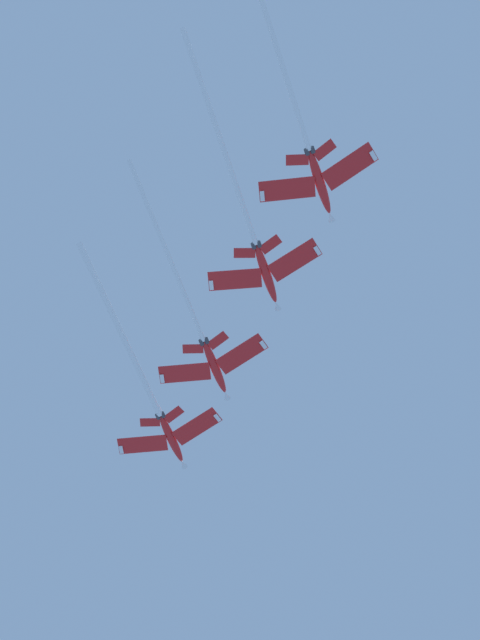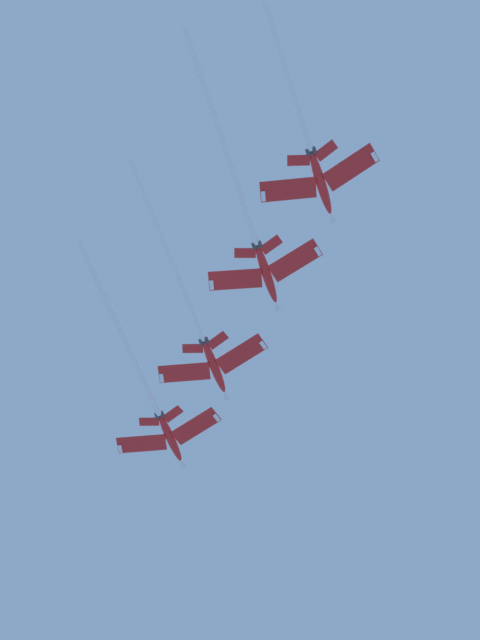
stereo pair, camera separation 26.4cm
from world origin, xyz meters
name	(u,v)px [view 2 (the right image)]	position (x,y,z in m)	size (l,w,h in m)	color
jet_lead	(148,390)	(3.58, 5.82, 173.90)	(36.10, 36.00, 20.03)	red
jet_second	(200,332)	(18.03, 9.31, 169.93)	(34.86, 34.70, 19.05)	red
jet_third	(250,226)	(38.55, 8.76, 166.01)	(36.64, 35.96, 18.93)	red
jet_fourth	(303,126)	(56.52, 8.92, 159.87)	(37.58, 38.15, 21.28)	red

